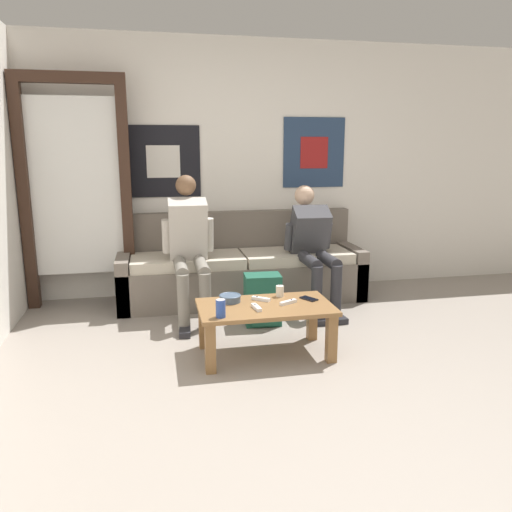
{
  "coord_description": "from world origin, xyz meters",
  "views": [
    {
      "loc": [
        -0.75,
        -2.63,
        1.51
      ],
      "look_at": [
        0.06,
        1.24,
        0.63
      ],
      "focal_mm": 35.0,
      "sensor_mm": 36.0,
      "label": 1
    }
  ],
  "objects_px": {
    "ceramic_bowl": "(230,298)",
    "drink_can_blue": "(221,308)",
    "couch": "(241,271)",
    "person_seated_adult": "(189,243)",
    "person_seated_teen": "(313,242)",
    "game_controller_near_left": "(256,307)",
    "pillar_candle": "(280,291)",
    "backpack": "(263,301)",
    "coffee_table": "(265,315)",
    "game_controller_near_right": "(288,302)",
    "cell_phone": "(309,299)",
    "game_controller_far_center": "(261,299)"
  },
  "relations": [
    {
      "from": "ceramic_bowl",
      "to": "drink_can_blue",
      "type": "height_order",
      "value": "drink_can_blue"
    },
    {
      "from": "couch",
      "to": "person_seated_adult",
      "type": "xyz_separation_m",
      "value": [
        -0.54,
        -0.38,
        0.38
      ]
    },
    {
      "from": "person_seated_teen",
      "to": "game_controller_near_left",
      "type": "distance_m",
      "value": 1.4
    },
    {
      "from": "pillar_candle",
      "to": "backpack",
      "type": "bearing_deg",
      "value": 94.26
    },
    {
      "from": "coffee_table",
      "to": "game_controller_near_right",
      "type": "xyz_separation_m",
      "value": [
        0.17,
        -0.0,
        0.08
      ]
    },
    {
      "from": "backpack",
      "to": "pillar_candle",
      "type": "xyz_separation_m",
      "value": [
        0.03,
        -0.45,
        0.21
      ]
    },
    {
      "from": "person_seated_adult",
      "to": "pillar_candle",
      "type": "xyz_separation_m",
      "value": [
        0.62,
        -0.84,
        -0.24
      ]
    },
    {
      "from": "couch",
      "to": "drink_can_blue",
      "type": "xyz_separation_m",
      "value": [
        -0.42,
        -1.6,
        0.16
      ]
    },
    {
      "from": "cell_phone",
      "to": "ceramic_bowl",
      "type": "bearing_deg",
      "value": 174.07
    },
    {
      "from": "couch",
      "to": "backpack",
      "type": "xyz_separation_m",
      "value": [
        0.05,
        -0.77,
        -0.08
      ]
    },
    {
      "from": "ceramic_bowl",
      "to": "cell_phone",
      "type": "xyz_separation_m",
      "value": [
        0.59,
        -0.06,
        -0.03
      ]
    },
    {
      "from": "couch",
      "to": "person_seated_adult",
      "type": "relative_size",
      "value": 1.91
    },
    {
      "from": "couch",
      "to": "backpack",
      "type": "height_order",
      "value": "couch"
    },
    {
      "from": "person_seated_adult",
      "to": "game_controller_near_right",
      "type": "xyz_separation_m",
      "value": [
        0.63,
        -1.03,
        -0.27
      ]
    },
    {
      "from": "person_seated_teen",
      "to": "game_controller_near_left",
      "type": "height_order",
      "value": "person_seated_teen"
    },
    {
      "from": "ceramic_bowl",
      "to": "game_controller_near_right",
      "type": "bearing_deg",
      "value": -18.12
    },
    {
      "from": "couch",
      "to": "game_controller_near_left",
      "type": "relative_size",
      "value": 16.23
    },
    {
      "from": "person_seated_teen",
      "to": "drink_can_blue",
      "type": "bearing_deg",
      "value": -129.94
    },
    {
      "from": "game_controller_far_center",
      "to": "cell_phone",
      "type": "distance_m",
      "value": 0.36
    },
    {
      "from": "drink_can_blue",
      "to": "game_controller_near_left",
      "type": "bearing_deg",
      "value": 23.67
    },
    {
      "from": "coffee_table",
      "to": "game_controller_far_center",
      "type": "relative_size",
      "value": 7.26
    },
    {
      "from": "game_controller_far_center",
      "to": "cell_phone",
      "type": "height_order",
      "value": "game_controller_far_center"
    },
    {
      "from": "drink_can_blue",
      "to": "backpack",
      "type": "bearing_deg",
      "value": 60.18
    },
    {
      "from": "game_controller_near_left",
      "to": "game_controller_near_right",
      "type": "height_order",
      "value": "same"
    },
    {
      "from": "cell_phone",
      "to": "game_controller_far_center",
      "type": "bearing_deg",
      "value": 172.62
    },
    {
      "from": "person_seated_adult",
      "to": "game_controller_near_left",
      "type": "xyz_separation_m",
      "value": [
        0.38,
        -1.1,
        -0.27
      ]
    },
    {
      "from": "person_seated_adult",
      "to": "person_seated_teen",
      "type": "distance_m",
      "value": 1.17
    },
    {
      "from": "game_controller_far_center",
      "to": "game_controller_near_right",
      "type": "bearing_deg",
      "value": -33.64
    },
    {
      "from": "backpack",
      "to": "ceramic_bowl",
      "type": "distance_m",
      "value": 0.65
    },
    {
      "from": "game_controller_near_right",
      "to": "cell_phone",
      "type": "distance_m",
      "value": 0.19
    },
    {
      "from": "pillar_candle",
      "to": "person_seated_adult",
      "type": "bearing_deg",
      "value": 126.43
    },
    {
      "from": "coffee_table",
      "to": "ceramic_bowl",
      "type": "xyz_separation_m",
      "value": [
        -0.24,
        0.13,
        0.1
      ]
    },
    {
      "from": "pillar_candle",
      "to": "person_seated_teen",
      "type": "bearing_deg",
      "value": 58.21
    },
    {
      "from": "coffee_table",
      "to": "game_controller_near_left",
      "type": "xyz_separation_m",
      "value": [
        -0.08,
        -0.07,
        0.08
      ]
    },
    {
      "from": "game_controller_near_right",
      "to": "backpack",
      "type": "bearing_deg",
      "value": 94.37
    },
    {
      "from": "game_controller_near_right",
      "to": "pillar_candle",
      "type": "bearing_deg",
      "value": 94.62
    },
    {
      "from": "ceramic_bowl",
      "to": "cell_phone",
      "type": "height_order",
      "value": "ceramic_bowl"
    },
    {
      "from": "couch",
      "to": "game_controller_near_left",
      "type": "xyz_separation_m",
      "value": [
        -0.15,
        -1.48,
        0.11
      ]
    },
    {
      "from": "couch",
      "to": "pillar_candle",
      "type": "bearing_deg",
      "value": -86.13
    },
    {
      "from": "drink_can_blue",
      "to": "game_controller_near_right",
      "type": "distance_m",
      "value": 0.56
    },
    {
      "from": "couch",
      "to": "ceramic_bowl",
      "type": "xyz_separation_m",
      "value": [
        -0.31,
        -1.28,
        0.12
      ]
    },
    {
      "from": "drink_can_blue",
      "to": "game_controller_far_center",
      "type": "relative_size",
      "value": 0.93
    },
    {
      "from": "couch",
      "to": "cell_phone",
      "type": "height_order",
      "value": "couch"
    },
    {
      "from": "game_controller_near_left",
      "to": "drink_can_blue",
      "type": "bearing_deg",
      "value": -156.33
    },
    {
      "from": "person_seated_adult",
      "to": "game_controller_far_center",
      "type": "relative_size",
      "value": 9.35
    },
    {
      "from": "person_seated_teen",
      "to": "ceramic_bowl",
      "type": "relative_size",
      "value": 6.94
    },
    {
      "from": "game_controller_far_center",
      "to": "cell_phone",
      "type": "relative_size",
      "value": 0.89
    },
    {
      "from": "coffee_table",
      "to": "ceramic_bowl",
      "type": "relative_size",
      "value": 5.96
    },
    {
      "from": "pillar_candle",
      "to": "drink_can_blue",
      "type": "bearing_deg",
      "value": -143.36
    },
    {
      "from": "person_seated_adult",
      "to": "game_controller_near_right",
      "type": "relative_size",
      "value": 8.73
    }
  ]
}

